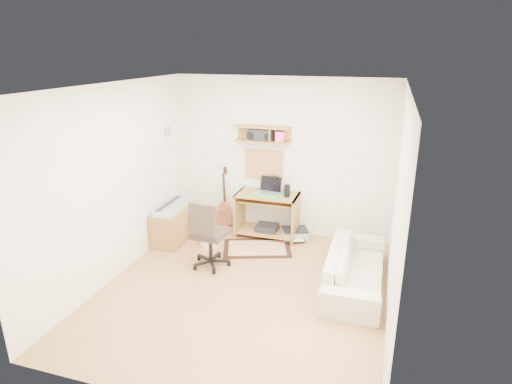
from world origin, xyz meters
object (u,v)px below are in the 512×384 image
(desk, at_px, (267,215))
(cabinet, at_px, (174,224))
(sofa, at_px, (356,262))
(task_chair, at_px, (210,233))
(printer, at_px, (295,233))

(desk, relative_size, cabinet, 1.11)
(cabinet, xyz_separation_m, sofa, (2.96, -0.59, 0.08))
(desk, height_order, cabinet, desk)
(task_chair, height_order, printer, task_chair)
(desk, bearing_deg, printer, 6.01)
(task_chair, height_order, sofa, task_chair)
(desk, distance_m, cabinet, 1.54)
(task_chair, distance_m, cabinet, 1.14)
(printer, relative_size, sofa, 0.23)
(cabinet, bearing_deg, task_chair, -34.72)
(task_chair, relative_size, printer, 2.43)
(task_chair, bearing_deg, cabinet, 149.68)
(sofa, bearing_deg, printer, 41.13)
(task_chair, relative_size, sofa, 0.56)
(printer, bearing_deg, task_chair, -150.64)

